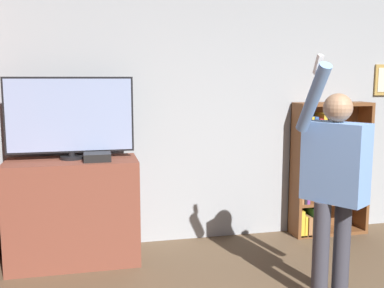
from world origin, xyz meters
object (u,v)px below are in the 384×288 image
at_px(television, 70,117).
at_px(bookshelf, 323,171).
at_px(person, 335,177).
at_px(game_console, 97,157).

bearing_deg(television, bookshelf, 3.52).
bearing_deg(television, person, -33.04).
distance_m(game_console, bookshelf, 2.53).
relative_size(game_console, bookshelf, 0.17).
xyz_separation_m(television, person, (2.00, -1.30, -0.39)).
xyz_separation_m(bookshelf, person, (-0.72, -1.47, 0.29)).
height_order(television, game_console, television).
distance_m(television, game_console, 0.46).
distance_m(television, bookshelf, 2.81).
bearing_deg(person, game_console, -156.04).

